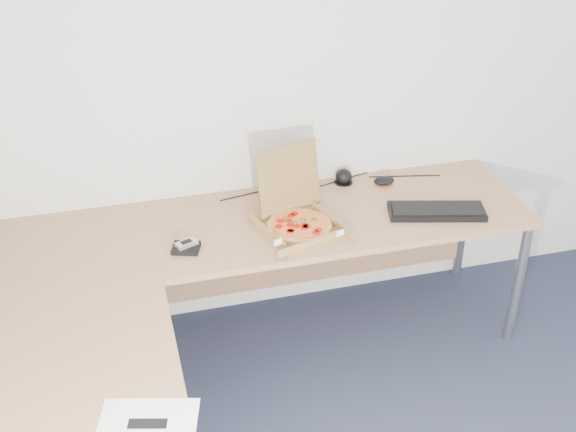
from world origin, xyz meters
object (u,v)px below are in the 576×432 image
object	(u,v)px
keyboard	(436,211)
desk	(220,289)
wallet	(186,248)
pizza_box	(298,221)
drinking_glass	(309,188)

from	to	relation	value
keyboard	desk	bearing A→B (deg)	-150.65
desk	keyboard	world-z (taller)	keyboard
keyboard	wallet	size ratio (longest dim) A/B	3.84
pizza_box	desk	bearing A→B (deg)	-159.62
pizza_box	keyboard	distance (m)	0.68
pizza_box	wallet	xyz separation A→B (m)	(-0.53, -0.05, -0.03)
keyboard	wallet	bearing A→B (deg)	-165.05
pizza_box	keyboard	size ratio (longest dim) A/B	0.84
desk	wallet	bearing A→B (deg)	109.42
drinking_glass	wallet	bearing A→B (deg)	-154.88
wallet	desk	bearing A→B (deg)	-52.42
desk	drinking_glass	xyz separation A→B (m)	(0.56, 0.59, 0.09)
desk	keyboard	xyz separation A→B (m)	(1.11, 0.29, 0.04)
desk	keyboard	bearing A→B (deg)	14.49
pizza_box	drinking_glass	xyz separation A→B (m)	(0.13, 0.26, 0.02)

